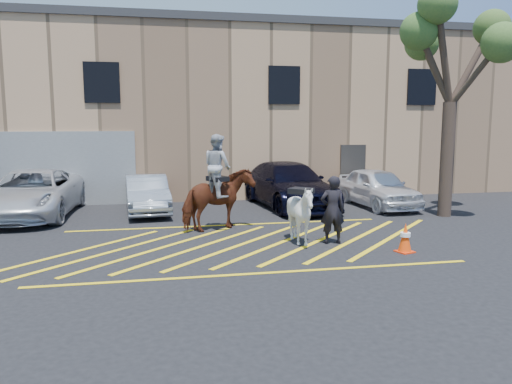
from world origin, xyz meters
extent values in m
plane|color=black|center=(0.00, 0.00, 0.00)|extent=(90.00, 90.00, 0.00)
imported|color=silver|center=(-6.18, 4.89, 0.78)|extent=(2.86, 5.75, 1.57)
imported|color=#989EA6|center=(-2.45, 4.95, 0.65)|extent=(1.69, 4.06, 1.31)
imported|color=black|center=(2.74, 5.15, 0.82)|extent=(2.96, 5.86, 1.63)
imported|color=white|center=(5.98, 4.48, 0.72)|extent=(2.03, 4.34, 1.44)
imported|color=black|center=(2.37, -0.60, 0.89)|extent=(0.68, 0.48, 1.78)
cube|color=tan|center=(0.00, 12.00, 3.50)|extent=(32.00, 10.00, 7.00)
cube|color=#2D2D30|center=(0.00, 12.00, 7.15)|extent=(32.20, 10.20, 0.30)
cube|color=black|center=(-4.00, 6.96, 4.60)|extent=(1.30, 0.08, 1.50)
cube|color=black|center=(3.00, 6.96, 4.60)|extent=(1.30, 0.08, 1.50)
cube|color=black|center=(9.00, 6.96, 4.60)|extent=(1.30, 0.08, 1.50)
cube|color=#38332D|center=(6.00, 6.96, 1.10)|extent=(1.10, 0.08, 2.20)
cube|color=yellow|center=(-4.20, -0.30, 0.01)|extent=(4.20, 4.20, 0.01)
cube|color=yellow|center=(-3.15, -0.30, 0.01)|extent=(4.20, 4.20, 0.01)
cube|color=yellow|center=(-2.10, -0.30, 0.01)|extent=(4.20, 4.20, 0.01)
cube|color=yellow|center=(-1.05, -0.30, 0.01)|extent=(4.20, 4.20, 0.01)
cube|color=yellow|center=(0.00, -0.30, 0.01)|extent=(4.20, 4.20, 0.01)
cube|color=yellow|center=(1.05, -0.30, 0.01)|extent=(4.20, 4.20, 0.01)
cube|color=yellow|center=(2.10, -0.30, 0.01)|extent=(4.20, 4.20, 0.01)
cube|color=yellow|center=(3.15, -0.30, 0.01)|extent=(4.20, 4.20, 0.01)
cube|color=yellow|center=(4.20, -0.30, 0.01)|extent=(4.20, 4.20, 0.01)
cube|color=yellow|center=(0.00, 2.20, 0.01)|extent=(9.50, 0.12, 0.01)
cube|color=yellow|center=(0.00, -2.80, 0.01)|extent=(9.50, 0.12, 0.01)
imported|color=#5D2E16|center=(-0.36, 1.58, 0.90)|extent=(2.34, 1.82, 1.80)
imported|color=#A4A6AF|center=(-0.36, 1.58, 1.89)|extent=(1.02, 1.11, 1.83)
cube|color=black|center=(-0.36, 1.58, 1.52)|extent=(0.66, 0.71, 0.14)
imported|color=silver|center=(1.55, -0.50, 0.78)|extent=(1.90, 1.91, 1.57)
cube|color=black|center=(1.55, -0.50, 1.40)|extent=(0.72, 0.72, 0.14)
cube|color=#FF310A|center=(3.81, -1.80, 0.01)|extent=(0.48, 0.48, 0.03)
cone|color=#FF460A|center=(3.81, -1.80, 0.38)|extent=(0.32, 0.32, 0.70)
cylinder|color=white|center=(3.81, -1.80, 0.44)|extent=(0.25, 0.25, 0.10)
cylinder|color=#45342A|center=(7.40, 2.28, 1.90)|extent=(0.44, 0.44, 3.80)
cylinder|color=#433429|center=(8.19, 2.42, 4.97)|extent=(1.76, 0.51, 2.68)
cylinder|color=#483D2B|center=(7.33, 3.14, 4.80)|extent=(0.33, 1.88, 2.34)
cylinder|color=#483A2C|center=(6.79, 2.28, 4.85)|extent=(1.40, 0.20, 2.39)
cylinder|color=#4C3D2E|center=(7.74, 1.56, 4.59)|extent=(0.78, 1.62, 1.96)
cylinder|color=#443129|center=(6.93, 2.01, 5.20)|extent=(1.16, 0.77, 3.11)
sphere|color=#486029|center=(8.97, 2.56, 6.24)|extent=(1.20, 1.20, 1.20)
sphere|color=#597532|center=(7.25, 4.00, 5.91)|extent=(1.20, 1.20, 1.20)
sphere|color=#49662B|center=(6.18, 2.28, 6.00)|extent=(1.20, 1.20, 1.20)
sphere|color=#496E2F|center=(8.08, 0.83, 5.48)|extent=(1.20, 1.20, 1.20)
sphere|color=#506D2E|center=(6.46, 1.74, 6.71)|extent=(1.20, 1.20, 1.20)
camera|label=1|loc=(-2.08, -12.71, 3.17)|focal=35.00mm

